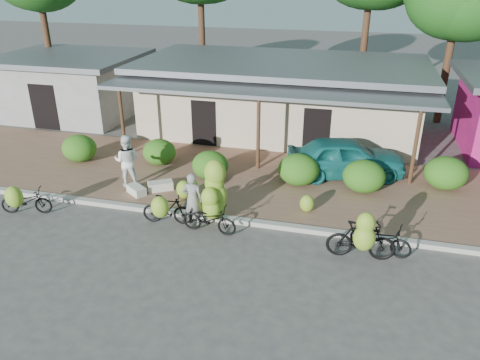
# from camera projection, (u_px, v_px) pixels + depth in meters

# --- Properties ---
(ground) EXTENTS (100.00, 100.00, 0.00)m
(ground) POSITION_uv_depth(u_px,v_px,m) (210.00, 257.00, 12.80)
(ground) COLOR #4D4B48
(ground) RESTS_ON ground
(sidewalk) EXTENTS (60.00, 6.00, 0.12)m
(sidewalk) POSITION_uv_depth(u_px,v_px,m) (251.00, 181.00, 17.18)
(sidewalk) COLOR #8E654C
(sidewalk) RESTS_ON ground
(curb) EXTENTS (60.00, 0.25, 0.15)m
(curb) POSITION_uv_depth(u_px,v_px,m) (229.00, 220.00, 14.53)
(curb) COLOR #A8A399
(curb) RESTS_ON ground
(shop_main) EXTENTS (13.00, 8.50, 3.35)m
(shop_main) POSITION_uv_depth(u_px,v_px,m) (281.00, 97.00, 21.70)
(shop_main) COLOR beige
(shop_main) RESTS_ON ground
(shop_grey) EXTENTS (7.00, 6.00, 3.15)m
(shop_grey) POSITION_uv_depth(u_px,v_px,m) (72.00, 85.00, 24.29)
(shop_grey) COLOR #9E9E99
(shop_grey) RESTS_ON ground
(hedge_0) EXTENTS (1.38, 1.24, 1.07)m
(hedge_0) POSITION_uv_depth(u_px,v_px,m) (79.00, 148.00, 18.56)
(hedge_0) COLOR #1A5814
(hedge_0) RESTS_ON sidewalk
(hedge_1) EXTENTS (1.31, 1.18, 1.02)m
(hedge_1) POSITION_uv_depth(u_px,v_px,m) (159.00, 152.00, 18.26)
(hedge_1) COLOR #1A5814
(hedge_1) RESTS_ON sidewalk
(hedge_2) EXTENTS (1.34, 1.21, 1.05)m
(hedge_2) POSITION_uv_depth(u_px,v_px,m) (210.00, 165.00, 17.01)
(hedge_2) COLOR #1A5814
(hedge_2) RESTS_ON sidewalk
(hedge_3) EXTENTS (1.45, 1.31, 1.13)m
(hedge_3) POSITION_uv_depth(u_px,v_px,m) (299.00, 169.00, 16.55)
(hedge_3) COLOR #1A5814
(hedge_3) RESTS_ON sidewalk
(hedge_4) EXTENTS (1.45, 1.30, 1.13)m
(hedge_4) POSITION_uv_depth(u_px,v_px,m) (364.00, 176.00, 16.02)
(hedge_4) COLOR #1A5814
(hedge_4) RESTS_ON sidewalk
(hedge_5) EXTENTS (1.49, 1.34, 1.16)m
(hedge_5) POSITION_uv_depth(u_px,v_px,m) (446.00, 173.00, 16.23)
(hedge_5) COLOR #1A5814
(hedge_5) RESTS_ON sidewalk
(bike_far_left) EXTENTS (1.72, 1.34, 1.25)m
(bike_far_left) POSITION_uv_depth(u_px,v_px,m) (24.00, 200.00, 14.75)
(bike_far_left) COLOR black
(bike_far_left) RESTS_ON ground
(bike_left) EXTENTS (1.61, 1.18, 1.23)m
(bike_left) POSITION_uv_depth(u_px,v_px,m) (166.00, 209.00, 14.14)
(bike_left) COLOR black
(bike_left) RESTS_ON ground
(bike_center) EXTENTS (1.70, 1.22, 2.11)m
(bike_center) POSITION_uv_depth(u_px,v_px,m) (212.00, 203.00, 13.92)
(bike_center) COLOR black
(bike_center) RESTS_ON ground
(bike_right) EXTENTS (1.87, 1.20, 1.71)m
(bike_right) POSITION_uv_depth(u_px,v_px,m) (362.00, 239.00, 12.36)
(bike_right) COLOR black
(bike_right) RESTS_ON ground
(bike_far_right) EXTENTS (1.79, 1.03, 0.89)m
(bike_far_right) POSITION_uv_depth(u_px,v_px,m) (381.00, 238.00, 12.84)
(bike_far_right) COLOR black
(bike_far_right) RESTS_ON ground
(loose_banana_a) EXTENTS (0.51, 0.44, 0.64)m
(loose_banana_a) POSITION_uv_depth(u_px,v_px,m) (192.00, 188.00, 15.71)
(loose_banana_a) COLOR #8BC330
(loose_banana_a) RESTS_ON sidewalk
(loose_banana_b) EXTENTS (0.52, 0.44, 0.65)m
(loose_banana_b) POSITION_uv_depth(u_px,v_px,m) (184.00, 190.00, 15.62)
(loose_banana_b) COLOR #8BC330
(loose_banana_b) RESTS_ON sidewalk
(loose_banana_c) EXTENTS (0.46, 0.39, 0.57)m
(loose_banana_c) POSITION_uv_depth(u_px,v_px,m) (307.00, 203.00, 14.79)
(loose_banana_c) COLOR #8BC330
(loose_banana_c) RESTS_ON sidewalk
(sack_near) EXTENTS (0.93, 0.79, 0.30)m
(sack_near) POSITION_uv_depth(u_px,v_px,m) (160.00, 186.00, 16.29)
(sack_near) COLOR silver
(sack_near) RESTS_ON sidewalk
(sack_far) EXTENTS (0.83, 0.74, 0.28)m
(sack_far) POSITION_uv_depth(u_px,v_px,m) (136.00, 190.00, 16.02)
(sack_far) COLOR silver
(sack_far) RESTS_ON sidewalk
(vendor) EXTENTS (0.67, 0.48, 1.70)m
(vendor) POSITION_uv_depth(u_px,v_px,m) (192.00, 199.00, 14.10)
(vendor) COLOR gray
(vendor) RESTS_ON ground
(bystander) EXTENTS (1.02, 0.86, 1.87)m
(bystander) POSITION_uv_depth(u_px,v_px,m) (127.00, 161.00, 16.33)
(bystander) COLOR white
(bystander) RESTS_ON sidewalk
(teal_van) EXTENTS (4.61, 2.81, 1.47)m
(teal_van) POSITION_uv_depth(u_px,v_px,m) (346.00, 157.00, 17.16)
(teal_van) COLOR #186C6A
(teal_van) RESTS_ON sidewalk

